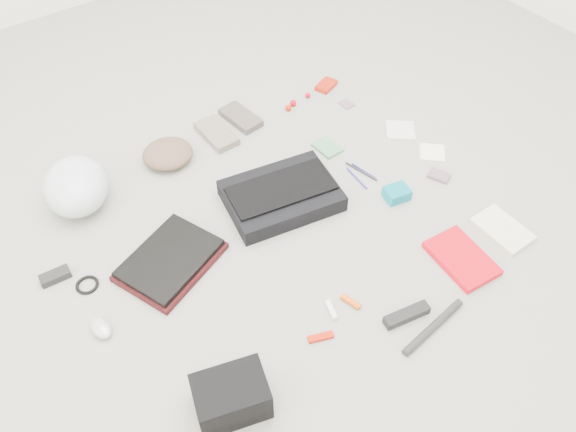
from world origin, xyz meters
TOP-DOWN VIEW (x-y plane):
  - ground_plane at (0.00, 0.00)m, footprint 4.00×4.00m
  - messenger_bag at (0.05, 0.11)m, footprint 0.46×0.37m
  - bag_flap at (0.05, 0.11)m, footprint 0.42×0.25m
  - laptop_sleeve at (-0.43, 0.10)m, footprint 0.41×0.36m
  - laptop at (-0.43, 0.10)m, footprint 0.38×0.33m
  - bike_helmet at (-0.57, 0.56)m, footprint 0.32×0.35m
  - beanie at (-0.19, 0.57)m, footprint 0.25×0.25m
  - mitten_left at (0.05, 0.58)m, footprint 0.11×0.21m
  - mitten_right at (0.19, 0.61)m, footprint 0.12×0.21m
  - power_brick at (-0.78, 0.27)m, footprint 0.10×0.05m
  - cable_coil at (-0.71, 0.18)m, footprint 0.09×0.09m
  - mouse at (-0.74, -0.01)m, footprint 0.07×0.10m
  - camera_bag at (-0.53, -0.46)m, footprint 0.24×0.20m
  - multitool at (-0.19, -0.44)m, footprint 0.09×0.05m
  - toiletry_tube_white at (-0.11, -0.38)m, footprint 0.04×0.07m
  - toiletry_tube_orange at (-0.03, -0.40)m, footprint 0.04×0.08m
  - u_lock at (0.08, -0.54)m, footprint 0.16×0.07m
  - bike_pump at (0.11, -0.62)m, footprint 0.28×0.05m
  - book_red at (0.39, -0.49)m, footprint 0.18×0.25m
  - book_white at (0.61, -0.49)m, footprint 0.14×0.20m
  - notepad at (0.38, 0.24)m, footprint 0.09×0.12m
  - pen_blue at (0.36, 0.03)m, footprint 0.02×0.14m
  - pen_black at (0.40, 0.05)m, footprint 0.04×0.15m
  - pen_navy at (0.41, 0.05)m, footprint 0.03×0.12m
  - accordion_wallet at (0.42, -0.13)m, footprint 0.10×0.09m
  - card_deck at (0.63, -0.15)m, footprint 0.08×0.10m
  - napkin_top at (0.71, 0.15)m, footprint 0.17×0.17m
  - napkin_bottom at (0.72, -0.04)m, footprint 0.14×0.14m
  - lollipop_a at (0.40, 0.55)m, footprint 0.03×0.03m
  - lollipop_b at (0.44, 0.56)m, footprint 0.03×0.03m
  - lollipop_c at (0.53, 0.57)m, footprint 0.03×0.03m
  - altoids_tin at (0.65, 0.58)m, footprint 0.12×0.10m
  - stamp_sheet at (0.64, 0.43)m, footprint 0.06×0.07m

SIDE VIEW (x-z plane):
  - ground_plane at x=0.00m, z-range 0.00..0.00m
  - stamp_sheet at x=0.64m, z-range 0.00..0.00m
  - napkin_bottom at x=0.72m, z-range 0.00..0.01m
  - pen_navy at x=0.41m, z-range 0.00..0.01m
  - napkin_top at x=0.71m, z-range 0.00..0.01m
  - pen_blue at x=0.36m, z-range 0.00..0.01m
  - pen_black at x=0.40m, z-range 0.00..0.01m
  - cable_coil at x=-0.71m, z-range 0.00..0.01m
  - multitool at x=-0.19m, z-range 0.00..0.01m
  - notepad at x=0.38m, z-range 0.00..0.01m
  - card_deck at x=0.63m, z-range 0.00..0.02m
  - toiletry_tube_white at x=-0.11m, z-range 0.00..0.02m
  - toiletry_tube_orange at x=-0.03m, z-range 0.00..0.02m
  - book_white at x=0.61m, z-range 0.00..0.02m
  - altoids_tin at x=0.65m, z-range 0.00..0.02m
  - laptop_sleeve at x=-0.43m, z-range 0.00..0.02m
  - lollipop_c at x=0.53m, z-range 0.00..0.02m
  - book_red at x=0.39m, z-range 0.00..0.03m
  - bike_pump at x=0.11m, z-range 0.00..0.03m
  - power_brick at x=-0.78m, z-range 0.00..0.03m
  - lollipop_a at x=0.40m, z-range 0.00..0.03m
  - mitten_right at x=0.19m, z-range 0.00..0.03m
  - lollipop_b at x=0.44m, z-range 0.00..0.03m
  - u_lock at x=0.08m, z-range 0.00..0.03m
  - mitten_left at x=0.05m, z-range 0.00..0.03m
  - mouse at x=-0.74m, z-range 0.00..0.04m
  - accordion_wallet at x=0.42m, z-range 0.00..0.05m
  - laptop at x=-0.43m, z-range 0.02..0.04m
  - messenger_bag at x=0.05m, z-range 0.00..0.07m
  - beanie at x=-0.19m, z-range 0.00..0.07m
  - camera_bag at x=-0.53m, z-range 0.00..0.13m
  - bag_flap at x=0.05m, z-range 0.07..0.08m
  - bike_helmet at x=-0.57m, z-range 0.00..0.17m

